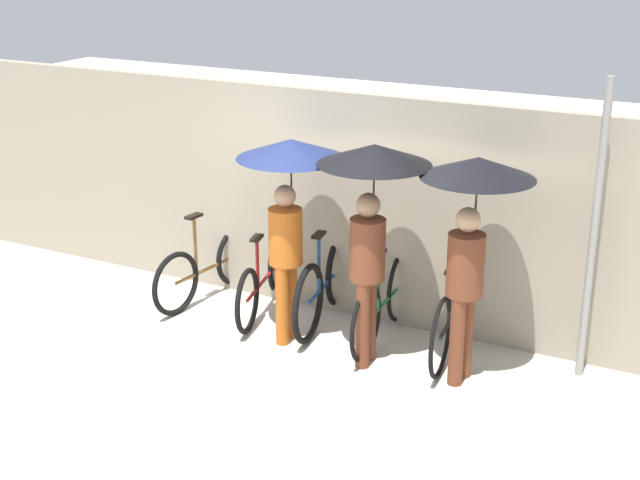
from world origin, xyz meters
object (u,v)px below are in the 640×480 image
object	(u,v)px
pedestrian_leading	(289,183)
pedestrian_center	(372,193)
parked_bicycle_2	(325,284)
pedestrian_trailing	(473,209)
parked_bicycle_1	(264,278)
parked_bicycle_3	(384,301)
parked_bicycle_4	(453,314)
parked_bicycle_0	(208,267)

from	to	relation	value
pedestrian_leading	pedestrian_center	xyz separation A→B (m)	(0.87, -0.08, 0.04)
parked_bicycle_2	pedestrian_trailing	distance (m)	2.05
parked_bicycle_1	pedestrian_center	bearing A→B (deg)	-123.25
parked_bicycle_3	pedestrian_trailing	bearing A→B (deg)	-115.68
parked_bicycle_3	parked_bicycle_4	xyz separation A→B (m)	(0.69, 0.03, -0.00)
pedestrian_leading	parked_bicycle_0	bearing A→B (deg)	157.78
parked_bicycle_4	parked_bicycle_0	bearing A→B (deg)	83.19
parked_bicycle_1	pedestrian_trailing	distance (m)	2.65
parked_bicycle_1	parked_bicycle_4	distance (m)	2.07
parked_bicycle_4	pedestrian_trailing	bearing A→B (deg)	-154.12
parked_bicycle_0	parked_bicycle_2	world-z (taller)	parked_bicycle_0
parked_bicycle_0	parked_bicycle_1	size ratio (longest dim) A/B	0.98
parked_bicycle_3	parked_bicycle_2	bearing A→B (deg)	79.18
parked_bicycle_3	parked_bicycle_4	distance (m)	0.69
parked_bicycle_2	parked_bicycle_3	xyz separation A→B (m)	(0.69, -0.08, -0.01)
parked_bicycle_3	parked_bicycle_1	bearing A→B (deg)	84.09
parked_bicycle_0	pedestrian_center	distance (m)	2.50
parked_bicycle_2	parked_bicycle_3	distance (m)	0.69
parked_bicycle_4	pedestrian_trailing	world-z (taller)	pedestrian_trailing
pedestrian_center	pedestrian_trailing	bearing A→B (deg)	-0.06
parked_bicycle_3	pedestrian_leading	distance (m)	1.47
parked_bicycle_4	pedestrian_trailing	size ratio (longest dim) A/B	0.86
parked_bicycle_4	pedestrian_trailing	xyz separation A→B (m)	(0.26, -0.40, 1.17)
parked_bicycle_0	pedestrian_leading	world-z (taller)	pedestrian_leading
parked_bicycle_0	pedestrian_leading	xyz separation A→B (m)	(1.24, -0.41, 1.20)
parked_bicycle_1	pedestrian_leading	world-z (taller)	pedestrian_leading
pedestrian_leading	parked_bicycle_2	bearing A→B (deg)	69.56
parked_bicycle_3	parked_bicycle_0	bearing A→B (deg)	85.16
pedestrian_center	parked_bicycle_3	bearing A→B (deg)	91.11
parked_bicycle_2	pedestrian_leading	xyz separation A→B (m)	(-0.13, -0.46, 1.15)
parked_bicycle_4	pedestrian_center	bearing A→B (deg)	120.52
parked_bicycle_0	parked_bicycle_4	size ratio (longest dim) A/B	0.97
parked_bicycle_3	pedestrian_leading	bearing A→B (deg)	110.52
parked_bicycle_3	pedestrian_leading	xyz separation A→B (m)	(-0.82, -0.37, 1.17)
parked_bicycle_1	pedestrian_leading	size ratio (longest dim) A/B	0.87
parked_bicycle_0	pedestrian_center	world-z (taller)	pedestrian_center
parked_bicycle_3	pedestrian_trailing	distance (m)	1.55
parked_bicycle_0	pedestrian_leading	size ratio (longest dim) A/B	0.85
parked_bicycle_4	pedestrian_trailing	distance (m)	1.27
parked_bicycle_1	parked_bicycle_4	xyz separation A→B (m)	(2.07, -0.02, 0.04)
parked_bicycle_0	parked_bicycle_3	size ratio (longest dim) A/B	0.97
parked_bicycle_2	parked_bicycle_4	xyz separation A→B (m)	(1.38, -0.06, -0.01)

